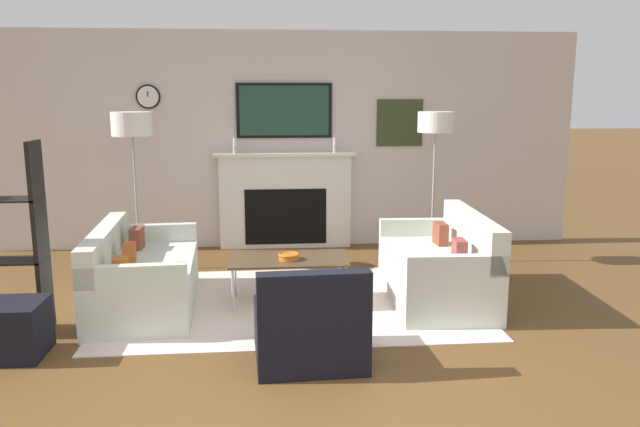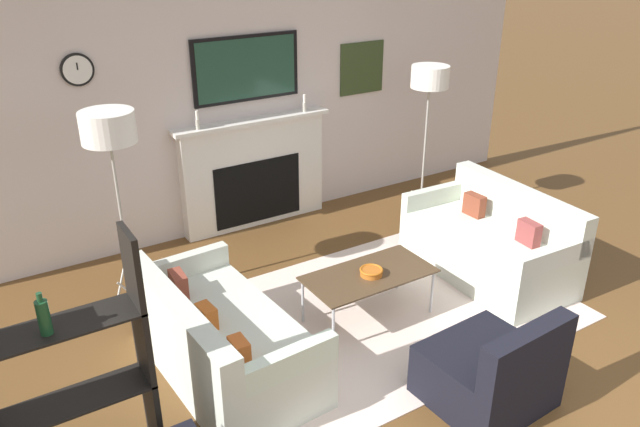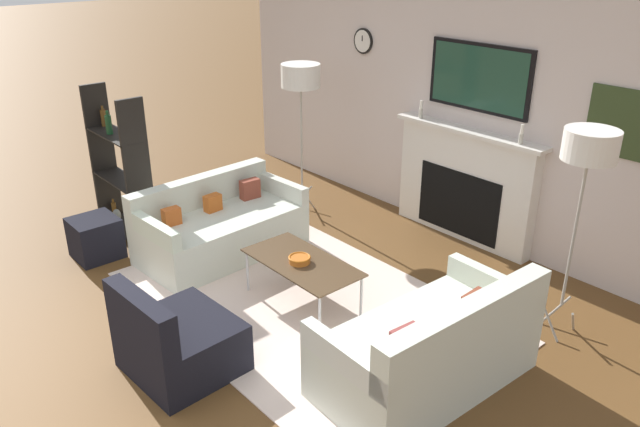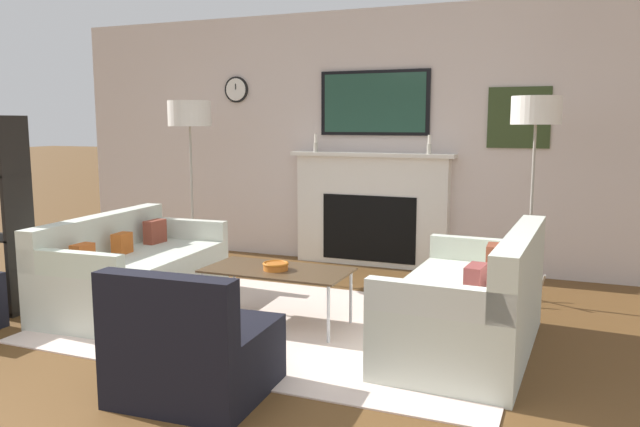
{
  "view_description": "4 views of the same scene",
  "coord_description": "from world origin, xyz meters",
  "views": [
    {
      "loc": [
        -0.23,
        -3.2,
        1.95
      ],
      "look_at": [
        0.29,
        2.85,
        0.77
      ],
      "focal_mm": 35.0,
      "sensor_mm": 36.0,
      "label": 1
    },
    {
      "loc": [
        -2.76,
        -1.21,
        3.06
      ],
      "look_at": [
        -0.33,
        2.69,
        0.94
      ],
      "focal_mm": 35.0,
      "sensor_mm": 36.0,
      "label": 2
    },
    {
      "loc": [
        3.67,
        -0.62,
        3.0
      ],
      "look_at": [
        -0.19,
        2.72,
        0.74
      ],
      "focal_mm": 35.0,
      "sensor_mm": 36.0,
      "label": 3
    },
    {
      "loc": [
        1.97,
        -1.72,
        1.52
      ],
      "look_at": [
        0.16,
        2.75,
        0.82
      ],
      "focal_mm": 35.0,
      "sensor_mm": 36.0,
      "label": 4
    }
  ],
  "objects": [
    {
      "name": "fireplace_wall",
      "position": [
        0.0,
        4.67,
        1.22
      ],
      "size": [
        7.44,
        0.28,
        2.7
      ],
      "color": "beige",
      "rests_on": "ground_plane"
    },
    {
      "name": "area_rug",
      "position": [
        0.0,
        2.39,
        0.01
      ],
      "size": [
        3.4,
        2.2,
        0.01
      ],
      "color": "beige",
      "rests_on": "ground_plane"
    },
    {
      "name": "couch_left",
      "position": [
        -1.39,
        2.39,
        0.28
      ],
      "size": [
        0.96,
        1.7,
        0.75
      ],
      "color": "silver",
      "rests_on": "ground_plane"
    },
    {
      "name": "couch_right",
      "position": [
        1.4,
        2.39,
        0.3
      ],
      "size": [
        0.91,
        1.64,
        0.83
      ],
      "color": "silver",
      "rests_on": "ground_plane"
    },
    {
      "name": "armchair",
      "position": [
        0.06,
        1.09,
        0.25
      ],
      "size": [
        0.82,
        0.77,
        0.75
      ],
      "color": "black",
      "rests_on": "ground_plane"
    },
    {
      "name": "coffee_table",
      "position": [
        -0.04,
        2.38,
        0.41
      ],
      "size": [
        1.09,
        0.55,
        0.43
      ],
      "color": "#4C3823",
      "rests_on": "ground_plane"
    },
    {
      "name": "decorative_bowl",
      "position": [
        -0.04,
        2.36,
        0.47
      ],
      "size": [
        0.2,
        0.2,
        0.06
      ],
      "color": "#BD611F",
      "rests_on": "coffee_table"
    },
    {
      "name": "floor_lamp_left",
      "position": [
        -1.67,
        3.72,
        1.59
      ],
      "size": [
        0.44,
        0.44,
        1.75
      ],
      "color": "#9E998E",
      "rests_on": "ground_plane"
    },
    {
      "name": "floor_lamp_right",
      "position": [
        1.67,
        3.72,
        1.59
      ],
      "size": [
        0.4,
        0.4,
        1.74
      ],
      "color": "#9E998E",
      "rests_on": "ground_plane"
    },
    {
      "name": "shelf_unit",
      "position": [
        -2.52,
        1.88,
        0.73
      ],
      "size": [
        0.92,
        0.28,
        1.58
      ],
      "color": "black",
      "rests_on": "ground_plane"
    }
  ]
}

